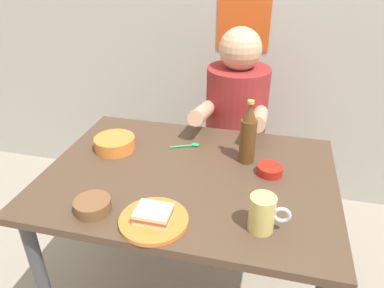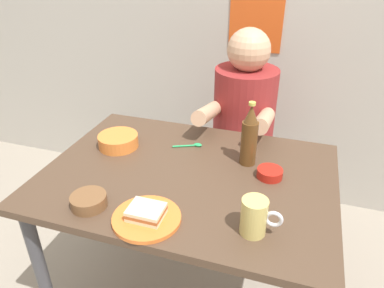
# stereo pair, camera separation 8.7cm
# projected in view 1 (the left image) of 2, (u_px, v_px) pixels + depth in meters

# --- Properties ---
(dining_table) EXTENTS (1.10, 0.80, 0.74)m
(dining_table) POSITION_uv_depth(u_px,v_px,m) (189.00, 193.00, 1.42)
(dining_table) COLOR #4C3828
(dining_table) RESTS_ON ground
(stool) EXTENTS (0.34, 0.34, 0.45)m
(stool) POSITION_uv_depth(u_px,v_px,m) (232.00, 173.00, 2.08)
(stool) COLOR #4C4C51
(stool) RESTS_ON ground
(person_seated) EXTENTS (0.33, 0.56, 0.72)m
(person_seated) POSITION_uv_depth(u_px,v_px,m) (236.00, 107.00, 1.87)
(person_seated) COLOR maroon
(person_seated) RESTS_ON stool
(plate_orange) EXTENTS (0.22, 0.22, 0.01)m
(plate_orange) POSITION_uv_depth(u_px,v_px,m) (154.00, 220.00, 1.13)
(plate_orange) COLOR orange
(plate_orange) RESTS_ON dining_table
(sandwich) EXTENTS (0.11, 0.09, 0.04)m
(sandwich) POSITION_uv_depth(u_px,v_px,m) (153.00, 214.00, 1.12)
(sandwich) COLOR beige
(sandwich) RESTS_ON plate_orange
(beer_mug) EXTENTS (0.13, 0.08, 0.12)m
(beer_mug) POSITION_uv_depth(u_px,v_px,m) (263.00, 214.00, 1.08)
(beer_mug) COLOR #D1BC66
(beer_mug) RESTS_ON dining_table
(beer_bottle) EXTENTS (0.06, 0.06, 0.26)m
(beer_bottle) POSITION_uv_depth(u_px,v_px,m) (248.00, 135.00, 1.40)
(beer_bottle) COLOR #593819
(beer_bottle) RESTS_ON dining_table
(soup_bowl_orange) EXTENTS (0.17, 0.17, 0.05)m
(soup_bowl_orange) POSITION_uv_depth(u_px,v_px,m) (115.00, 143.00, 1.52)
(soup_bowl_orange) COLOR orange
(soup_bowl_orange) RESTS_ON dining_table
(sambal_bowl_red) EXTENTS (0.10, 0.10, 0.03)m
(sambal_bowl_red) POSITION_uv_depth(u_px,v_px,m) (270.00, 170.00, 1.36)
(sambal_bowl_red) COLOR #B21E14
(sambal_bowl_red) RESTS_ON dining_table
(condiment_bowl_brown) EXTENTS (0.12, 0.12, 0.04)m
(condiment_bowl_brown) POSITION_uv_depth(u_px,v_px,m) (93.00, 205.00, 1.17)
(condiment_bowl_brown) COLOR brown
(condiment_bowl_brown) RESTS_ON dining_table
(spoon) EXTENTS (0.12, 0.06, 0.01)m
(spoon) POSITION_uv_depth(u_px,v_px,m) (190.00, 145.00, 1.55)
(spoon) COLOR #26A559
(spoon) RESTS_ON dining_table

